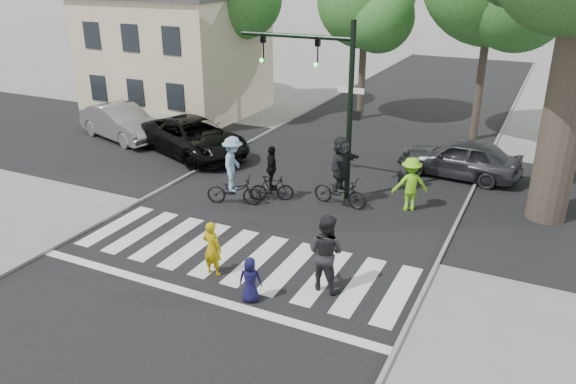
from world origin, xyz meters
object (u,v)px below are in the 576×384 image
object	(u,v)px
pedestrian_adult	(326,252)
car_silver	(121,122)
traffic_signal	(327,85)
cyclist_right	(341,175)
cyclist_left	(233,175)
pedestrian_woman	(212,248)
car_grey	(460,158)
pedestrian_child	(250,280)
cyclist_mid	(272,179)
car_suv	(194,137)

from	to	relation	value
pedestrian_adult	car_silver	size ratio (longest dim) A/B	0.42
traffic_signal	pedestrian_adult	bearing A→B (deg)	-67.20
cyclist_right	cyclist_left	bearing A→B (deg)	-156.20
pedestrian_woman	car_grey	world-z (taller)	car_grey
cyclist_right	car_silver	distance (m)	12.22
cyclist_left	cyclist_right	bearing A→B (deg)	23.80
pedestrian_child	cyclist_left	distance (m)	6.01
pedestrian_child	car_silver	world-z (taller)	car_silver
pedestrian_child	cyclist_mid	xyz separation A→B (m)	(-2.40, 5.74, 0.23)
pedestrian_woman	car_silver	distance (m)	13.53
car_silver	car_grey	xyz separation A→B (m)	(14.98, 1.75, -0.04)
cyclist_right	car_suv	world-z (taller)	cyclist_right
pedestrian_adult	car_silver	world-z (taller)	pedestrian_adult
traffic_signal	pedestrian_adult	world-z (taller)	traffic_signal
pedestrian_woman	car_silver	xyz separation A→B (m)	(-10.52, 8.51, 0.04)
cyclist_mid	cyclist_right	bearing A→B (deg)	15.59
pedestrian_adult	car_suv	xyz separation A→B (m)	(-9.07, 7.39, -0.23)
car_suv	cyclist_right	bearing A→B (deg)	-84.66
pedestrian_adult	car_silver	bearing A→B (deg)	-21.68
pedestrian_woman	car_suv	bearing A→B (deg)	-49.76
pedestrian_adult	car_grey	bearing A→B (deg)	-90.50
cyclist_mid	cyclist_right	distance (m)	2.36
pedestrian_woman	pedestrian_adult	size ratio (longest dim) A/B	0.75
cyclist_mid	pedestrian_child	bearing A→B (deg)	-67.26
cyclist_mid	car_suv	xyz separation A→B (m)	(-5.27, 2.98, -0.03)
pedestrian_woman	pedestrian_adult	bearing A→B (deg)	-164.75
pedestrian_adult	car_suv	size ratio (longest dim) A/B	0.36
car_silver	pedestrian_woman	bearing A→B (deg)	-112.11
cyclist_left	car_grey	bearing A→B (deg)	43.37
pedestrian_adult	cyclist_left	xyz separation A→B (m)	(-4.82, 3.60, 0.02)
car_grey	cyclist_right	bearing A→B (deg)	-29.76
cyclist_left	cyclist_mid	size ratio (longest dim) A/B	1.21
pedestrian_woman	cyclist_left	xyz separation A→B (m)	(-1.91, 4.24, 0.27)
cyclist_mid	pedestrian_adult	bearing A→B (deg)	-49.31
pedestrian_adult	cyclist_left	world-z (taller)	cyclist_left
cyclist_right	car_suv	xyz separation A→B (m)	(-7.53, 2.35, -0.30)
cyclist_mid	car_grey	distance (m)	7.46
cyclist_left	cyclist_mid	xyz separation A→B (m)	(1.02, 0.82, -0.22)
pedestrian_adult	cyclist_right	world-z (taller)	cyclist_right
car_suv	car_silver	world-z (taller)	car_silver
pedestrian_adult	cyclist_mid	xyz separation A→B (m)	(-3.80, 4.42, -0.21)
pedestrian_adult	cyclist_mid	distance (m)	5.83
pedestrian_woman	cyclist_mid	size ratio (longest dim) A/B	0.77
car_silver	car_grey	distance (m)	15.09
cyclist_left	traffic_signal	bearing A→B (deg)	40.75
car_suv	pedestrian_child	bearing A→B (deg)	-115.95
traffic_signal	pedestrian_woman	xyz separation A→B (m)	(-0.52, -6.33, -3.14)
car_suv	car_silver	size ratio (longest dim) A/B	1.16
traffic_signal	pedestrian_child	distance (m)	7.82
cyclist_right	cyclist_mid	bearing A→B (deg)	-164.41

